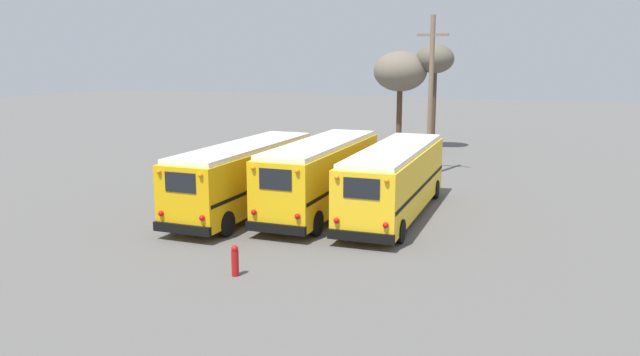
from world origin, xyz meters
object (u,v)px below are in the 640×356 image
at_px(school_bus_1, 321,174).
at_px(bare_tree_0, 435,62).
at_px(bare_tree_1, 400,72).
at_px(fire_hydrant, 235,260).
at_px(school_bus_0, 246,175).
at_px(utility_pole, 431,94).
at_px(school_bus_2, 395,179).

height_order(school_bus_1, bare_tree_0, bare_tree_0).
distance_m(school_bus_1, bare_tree_1, 21.10).
xyz_separation_m(school_bus_1, fire_hydrant, (0.66, -8.76, -1.24)).
bearing_deg(school_bus_1, bare_tree_0, 89.27).
distance_m(school_bus_0, school_bus_1, 3.43).
bearing_deg(utility_pole, fire_hydrant, -95.22).
height_order(bare_tree_1, fire_hydrant, bare_tree_1).
distance_m(bare_tree_0, bare_tree_1, 2.65).
xyz_separation_m(school_bus_2, fire_hydrant, (-2.54, -9.50, -1.15)).
bearing_deg(utility_pole, school_bus_1, -102.94).
relative_size(school_bus_1, bare_tree_1, 1.37).
distance_m(school_bus_0, fire_hydrant, 8.56).
xyz_separation_m(school_bus_0, utility_pole, (5.64, 11.80, 3.11)).
bearing_deg(school_bus_2, school_bus_1, -167.07).
height_order(school_bus_0, bare_tree_0, bare_tree_0).
bearing_deg(school_bus_2, bare_tree_0, 98.23).
xyz_separation_m(utility_pole, bare_tree_0, (-2.16, 10.45, 1.76)).
distance_m(bare_tree_1, fire_hydrant, 29.97).
height_order(school_bus_1, school_bus_2, school_bus_1).
relative_size(school_bus_1, fire_hydrant, 9.71).
height_order(school_bus_1, fire_hydrant, school_bus_1).
relative_size(school_bus_2, bare_tree_0, 1.39).
xyz_separation_m(school_bus_2, bare_tree_1, (-5.42, 19.86, 4.11)).
bearing_deg(fire_hydrant, utility_pole, 84.78).
bearing_deg(school_bus_0, school_bus_1, 20.82).
bearing_deg(bare_tree_1, utility_pole, -65.07).
relative_size(school_bus_0, fire_hydrant, 10.12).
distance_m(school_bus_2, bare_tree_1, 20.99).
bearing_deg(utility_pole, bare_tree_1, 114.93).
bearing_deg(school_bus_2, bare_tree_1, 105.27).
bearing_deg(fire_hydrant, school_bus_2, 75.03).
bearing_deg(school_bus_0, school_bus_2, 16.96).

